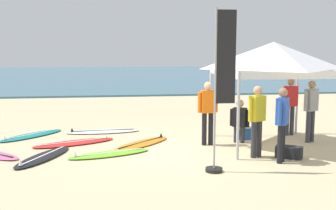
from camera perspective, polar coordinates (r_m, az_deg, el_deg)
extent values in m
plane|color=beige|center=(10.53, 1.87, -6.31)|extent=(80.00, 80.00, 0.00)
cube|color=#386B84|center=(40.24, -5.31, 4.17)|extent=(80.00, 36.00, 0.10)
cylinder|color=#B7B7BC|center=(9.58, 9.74, -1.57)|extent=(0.07, 0.07, 2.05)
cylinder|color=#B7B7BC|center=(12.14, 5.94, 0.47)|extent=(0.07, 0.07, 2.05)
cylinder|color=#B7B7BC|center=(13.04, 17.51, 0.65)|extent=(0.07, 0.07, 2.05)
cube|color=white|center=(9.96, 17.28, 3.97)|extent=(2.69, 0.03, 0.18)
cube|color=white|center=(12.45, 12.05, 4.84)|extent=(2.69, 0.03, 0.18)
cube|color=white|center=(10.76, 7.70, 4.50)|extent=(0.03, 2.69, 0.18)
cube|color=white|center=(11.76, 20.48, 4.36)|extent=(0.03, 2.69, 0.18)
pyramid|color=white|center=(11.18, 14.45, 6.71)|extent=(2.81, 2.81, 0.70)
ellipsoid|color=white|center=(12.86, -9.05, -3.65)|extent=(2.30, 0.76, 0.07)
cube|color=black|center=(12.85, -9.05, -3.48)|extent=(1.92, 0.17, 0.01)
cone|color=black|center=(12.84, -13.21, -3.35)|extent=(0.09, 0.09, 0.12)
ellipsoid|color=red|center=(11.48, -12.91, -5.13)|extent=(2.32, 1.43, 0.07)
cube|color=white|center=(11.47, -12.91, -4.95)|extent=(1.79, 0.78, 0.01)
cone|color=white|center=(11.76, -8.61, -4.24)|extent=(0.09, 0.09, 0.12)
ellipsoid|color=orange|center=(11.12, -3.72, -5.37)|extent=(1.89, 1.91, 0.07)
cube|color=black|center=(11.11, -3.72, -5.18)|extent=(1.29, 1.31, 0.01)
cone|color=black|center=(11.76, -0.97, -4.16)|extent=(0.09, 0.09, 0.12)
ellipsoid|color=#19847F|center=(12.80, -18.45, -4.01)|extent=(1.90, 2.00, 0.07)
cube|color=white|center=(12.79, -18.45, -3.84)|extent=(1.28, 1.40, 0.01)
cone|color=white|center=(12.28, -21.79, -4.21)|extent=(0.09, 0.09, 0.12)
ellipsoid|color=#7AD12D|center=(10.15, -8.14, -6.72)|extent=(2.12, 1.19, 0.07)
cube|color=white|center=(10.14, -8.15, -6.51)|extent=(1.67, 0.61, 0.01)
cone|color=white|center=(9.90, -12.81, -6.64)|extent=(0.09, 0.09, 0.12)
ellipsoid|color=black|center=(10.20, -16.96, -6.91)|extent=(1.38, 2.16, 0.07)
cube|color=white|center=(10.19, -16.96, -6.70)|extent=(0.77, 1.66, 0.01)
cone|color=white|center=(9.49, -19.85, -7.54)|extent=(0.09, 0.09, 0.12)
cylinder|color=black|center=(9.59, 15.34, -5.28)|extent=(0.13, 0.13, 0.88)
cylinder|color=black|center=(9.76, 15.60, -5.07)|extent=(0.13, 0.13, 0.88)
cube|color=#2851B2|center=(9.54, 15.63, -0.84)|extent=(0.39, 0.42, 0.60)
sphere|color=#9E7051|center=(9.49, 15.72, 1.70)|extent=(0.21, 0.21, 0.21)
cylinder|color=#2851B2|center=(9.32, 15.28, -1.14)|extent=(0.09, 0.09, 0.54)
cylinder|color=#2851B2|center=(9.77, 15.95, -0.77)|extent=(0.09, 0.09, 0.54)
cylinder|color=#383842|center=(12.09, 19.40, -2.78)|extent=(0.13, 0.13, 0.88)
cylinder|color=#383842|center=(11.94, 18.91, -2.88)|extent=(0.13, 0.13, 0.88)
cube|color=gray|center=(11.90, 19.32, 0.67)|extent=(0.42, 0.36, 0.60)
sphere|color=#9E7051|center=(11.86, 19.41, 2.71)|extent=(0.21, 0.21, 0.21)
cylinder|color=gray|center=(12.09, 19.93, 0.66)|extent=(0.09, 0.09, 0.54)
cylinder|color=gray|center=(11.72, 18.67, 0.50)|extent=(0.09, 0.09, 0.54)
cylinder|color=#383842|center=(12.84, 16.86, -2.07)|extent=(0.13, 0.13, 0.88)
cylinder|color=#383842|center=(12.73, 16.23, -2.13)|extent=(0.13, 0.13, 0.88)
cube|color=red|center=(12.68, 16.67, 1.20)|extent=(0.40, 0.30, 0.60)
sphere|color=#9E7051|center=(12.65, 16.75, 3.11)|extent=(0.21, 0.21, 0.21)
cylinder|color=red|center=(12.83, 17.48, 1.15)|extent=(0.09, 0.09, 0.54)
cylinder|color=red|center=(12.54, 15.85, 1.07)|extent=(0.09, 0.09, 0.54)
cylinder|color=black|center=(11.03, 5.06, -3.35)|extent=(0.13, 0.13, 0.88)
cylinder|color=black|center=(11.08, 5.96, -3.31)|extent=(0.13, 0.13, 0.88)
cube|color=orange|center=(10.93, 5.56, 0.48)|extent=(0.37, 0.24, 0.60)
sphere|color=beige|center=(10.89, 5.59, 2.70)|extent=(0.21, 0.21, 0.21)
cylinder|color=orange|center=(10.87, 4.40, 0.35)|extent=(0.09, 0.09, 0.54)
cylinder|color=orange|center=(11.00, 6.71, 0.41)|extent=(0.09, 0.09, 0.54)
cylinder|color=#2D2D33|center=(9.93, 11.83, -4.73)|extent=(0.13, 0.13, 0.88)
cylinder|color=#2D2D33|center=(10.06, 12.55, -4.59)|extent=(0.13, 0.13, 0.88)
cube|color=yellow|center=(9.86, 12.31, -0.45)|extent=(0.42, 0.36, 0.60)
sphere|color=tan|center=(9.81, 12.39, 2.00)|extent=(0.21, 0.21, 0.21)
cylinder|color=yellow|center=(9.70, 11.38, -0.68)|extent=(0.09, 0.09, 0.54)
cylinder|color=yellow|center=(10.03, 13.21, -0.46)|extent=(0.09, 0.09, 0.54)
cylinder|color=#2D2D33|center=(11.51, 9.45, -4.04)|extent=(0.13, 0.13, 0.45)
cylinder|color=#2D2D33|center=(11.46, 10.31, -4.11)|extent=(0.13, 0.13, 0.45)
cube|color=black|center=(11.40, 9.94, -1.69)|extent=(0.42, 0.38, 0.52)
sphere|color=tan|center=(11.34, 9.98, 0.23)|extent=(0.21, 0.21, 0.21)
cylinder|color=black|center=(11.47, 8.83, -1.71)|extent=(0.09, 0.09, 0.47)
cylinder|color=black|center=(11.34, 11.05, -1.86)|extent=(0.09, 0.09, 0.47)
cylinder|color=#99999E|center=(8.47, 6.57, 1.88)|extent=(0.04, 0.04, 3.40)
cube|color=black|center=(8.48, 8.10, 6.61)|extent=(0.40, 0.02, 1.90)
cylinder|color=black|center=(8.79, 6.40, -8.94)|extent=(0.36, 0.36, 0.08)
cube|color=#232328|center=(10.19, 16.49, -6.29)|extent=(0.68, 0.60, 0.28)
cube|color=#2D60B7|center=(11.96, 10.46, -3.89)|extent=(0.48, 0.34, 0.34)
cube|color=white|center=(11.92, 10.48, -2.97)|extent=(0.50, 0.36, 0.05)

